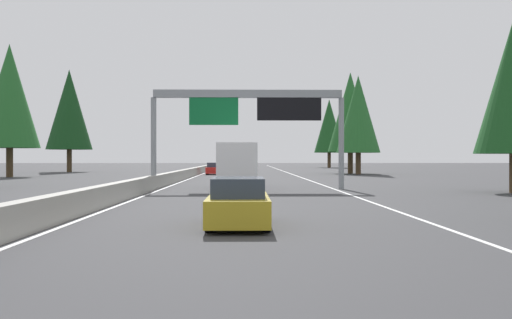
{
  "coord_description": "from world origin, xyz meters",
  "views": [
    {
      "loc": [
        -3.27,
        -5.71,
        2.06
      ],
      "look_at": [
        64.33,
        -6.97,
        1.85
      ],
      "focal_mm": 39.85,
      "sensor_mm": 36.0,
      "label": 1
    }
  ],
  "objects_px": {
    "sedan_near_center": "(242,166)",
    "conifer_right_distant": "(329,126)",
    "sign_gantry_overhead": "(250,110)",
    "box_truck_far_left": "(238,165)",
    "sedan_near_right": "(214,169)",
    "conifer_right_mid": "(350,112)",
    "sedan_far_right": "(238,204)",
    "conifer_left_far": "(69,110)",
    "conifer_right_far": "(358,114)",
    "conifer_left_mid": "(10,96)"
  },
  "relations": [
    {
      "from": "sedan_near_center",
      "to": "conifer_right_distant",
      "type": "height_order",
      "value": "conifer_right_distant"
    },
    {
      "from": "conifer_right_distant",
      "to": "sedan_near_center",
      "type": "bearing_deg",
      "value": 143.79
    },
    {
      "from": "conifer_right_mid",
      "to": "conifer_left_far",
      "type": "xyz_separation_m",
      "value": [
        8.67,
        39.28,
        0.98
      ]
    },
    {
      "from": "conifer_right_mid",
      "to": "sedan_near_right",
      "type": "bearing_deg",
      "value": 103.24
    },
    {
      "from": "conifer_right_far",
      "to": "conifer_right_distant",
      "type": "relative_size",
      "value": 0.85
    },
    {
      "from": "conifer_left_mid",
      "to": "conifer_right_mid",
      "type": "bearing_deg",
      "value": -71.15
    },
    {
      "from": "sedan_near_right",
      "to": "conifer_left_mid",
      "type": "xyz_separation_m",
      "value": [
        -9.11,
        21.2,
        7.94
      ]
    },
    {
      "from": "conifer_right_distant",
      "to": "conifer_right_mid",
      "type": "bearing_deg",
      "value": 175.07
    },
    {
      "from": "sign_gantry_overhead",
      "to": "sedan_far_right",
      "type": "distance_m",
      "value": 20.68
    },
    {
      "from": "conifer_right_distant",
      "to": "conifer_left_mid",
      "type": "height_order",
      "value": "conifer_right_distant"
    },
    {
      "from": "sedan_near_right",
      "to": "conifer_right_mid",
      "type": "bearing_deg",
      "value": -76.76
    },
    {
      "from": "box_truck_far_left",
      "to": "conifer_right_mid",
      "type": "bearing_deg",
      "value": -20.89
    },
    {
      "from": "sedan_far_right",
      "to": "conifer_left_far",
      "type": "distance_m",
      "value": 70.91
    },
    {
      "from": "sedan_near_right",
      "to": "conifer_left_mid",
      "type": "bearing_deg",
      "value": 113.25
    },
    {
      "from": "sign_gantry_overhead",
      "to": "conifer_right_mid",
      "type": "height_order",
      "value": "conifer_right_mid"
    },
    {
      "from": "box_truck_far_left",
      "to": "conifer_right_far",
      "type": "bearing_deg",
      "value": -23.58
    },
    {
      "from": "sedan_far_right",
      "to": "sedan_near_center",
      "type": "distance_m",
      "value": 77.21
    },
    {
      "from": "sign_gantry_overhead",
      "to": "sedan_far_right",
      "type": "xyz_separation_m",
      "value": [
        -20.18,
        0.54,
        -4.49
      ]
    },
    {
      "from": "conifer_right_far",
      "to": "conifer_right_mid",
      "type": "bearing_deg",
      "value": 2.61
    },
    {
      "from": "conifer_left_far",
      "to": "sedan_far_right",
      "type": "bearing_deg",
      "value": -158.91
    },
    {
      "from": "conifer_left_mid",
      "to": "conifer_left_far",
      "type": "height_order",
      "value": "conifer_left_far"
    },
    {
      "from": "sign_gantry_overhead",
      "to": "sedan_far_right",
      "type": "height_order",
      "value": "sign_gantry_overhead"
    },
    {
      "from": "sign_gantry_overhead",
      "to": "conifer_right_far",
      "type": "distance_m",
      "value": 35.41
    },
    {
      "from": "conifer_right_distant",
      "to": "conifer_left_far",
      "type": "bearing_deg",
      "value": 130.03
    },
    {
      "from": "sign_gantry_overhead",
      "to": "conifer_right_distant",
      "type": "bearing_deg",
      "value": -11.93
    },
    {
      "from": "sedan_near_center",
      "to": "conifer_right_mid",
      "type": "height_order",
      "value": "conifer_right_mid"
    },
    {
      "from": "sedan_near_center",
      "to": "conifer_left_mid",
      "type": "xyz_separation_m",
      "value": [
        -33.44,
        24.58,
        7.94
      ]
    },
    {
      "from": "conifer_right_far",
      "to": "conifer_right_distant",
      "type": "xyz_separation_m",
      "value": [
        49.16,
        -3.68,
        1.3
      ]
    },
    {
      "from": "conifer_right_far",
      "to": "conifer_right_distant",
      "type": "height_order",
      "value": "conifer_right_distant"
    },
    {
      "from": "sign_gantry_overhead",
      "to": "box_truck_far_left",
      "type": "height_order",
      "value": "sign_gantry_overhead"
    },
    {
      "from": "sign_gantry_overhead",
      "to": "conifer_right_far",
      "type": "bearing_deg",
      "value": -22.64
    },
    {
      "from": "box_truck_far_left",
      "to": "conifer_right_far",
      "type": "distance_m",
      "value": 36.54
    },
    {
      "from": "sedan_far_right",
      "to": "conifer_left_far",
      "type": "height_order",
      "value": "conifer_left_far"
    },
    {
      "from": "sedan_near_center",
      "to": "conifer_left_far",
      "type": "distance_m",
      "value": 28.8
    },
    {
      "from": "conifer_right_distant",
      "to": "sedan_far_right",
      "type": "bearing_deg",
      "value": 170.08
    },
    {
      "from": "sedan_near_center",
      "to": "sign_gantry_overhead",
      "type": "bearing_deg",
      "value": -179.17
    },
    {
      "from": "conifer_left_far",
      "to": "sedan_near_center",
      "type": "bearing_deg",
      "value": -65.32
    },
    {
      "from": "sedan_near_center",
      "to": "conifer_right_distant",
      "type": "relative_size",
      "value": 0.31
    },
    {
      "from": "sedan_near_right",
      "to": "conifer_right_distant",
      "type": "xyz_separation_m",
      "value": [
        49.07,
        -21.5,
        8.05
      ]
    },
    {
      "from": "sedan_near_center",
      "to": "conifer_left_mid",
      "type": "height_order",
      "value": "conifer_left_mid"
    },
    {
      "from": "conifer_left_mid",
      "to": "box_truck_far_left",
      "type": "bearing_deg",
      "value": -134.36
    },
    {
      "from": "sedan_far_right",
      "to": "sign_gantry_overhead",
      "type": "bearing_deg",
      "value": -1.53
    },
    {
      "from": "sign_gantry_overhead",
      "to": "sedan_far_right",
      "type": "bearing_deg",
      "value": 178.47
    },
    {
      "from": "sedan_near_right",
      "to": "conifer_right_far",
      "type": "relative_size",
      "value": 0.36
    },
    {
      "from": "sedan_near_center",
      "to": "conifer_left_far",
      "type": "xyz_separation_m",
      "value": [
        -11.51,
        25.04,
        8.37
      ]
    },
    {
      "from": "conifer_left_mid",
      "to": "conifer_left_far",
      "type": "relative_size",
      "value": 0.95
    },
    {
      "from": "box_truck_far_left",
      "to": "conifer_right_distant",
      "type": "relative_size",
      "value": 0.59
    },
    {
      "from": "box_truck_far_left",
      "to": "sedan_near_center",
      "type": "xyz_separation_m",
      "value": [
        57.48,
        0.0,
        -0.93
      ]
    },
    {
      "from": "conifer_right_far",
      "to": "conifer_right_distant",
      "type": "distance_m",
      "value": 49.31
    },
    {
      "from": "box_truck_far_left",
      "to": "sedan_near_right",
      "type": "distance_m",
      "value": 33.34
    }
  ]
}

